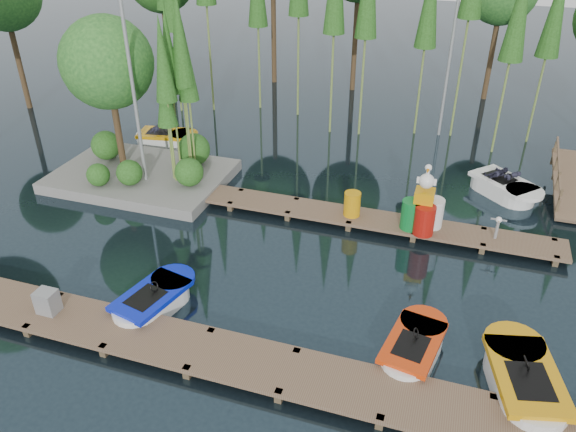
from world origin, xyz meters
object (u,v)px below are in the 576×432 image
(island, at_px, (127,94))
(utility_cabinet, at_px, (47,301))
(drum_cluster, at_px, (423,211))
(boat_yellow_far, at_px, (165,138))
(yellow_barrel, at_px, (352,204))
(boat_red, at_px, (413,348))
(boat_blue, at_px, (154,301))

(island, height_order, utility_cabinet, island)
(utility_cabinet, xyz_separation_m, drum_cluster, (8.32, 6.84, 0.33))
(boat_yellow_far, bearing_deg, island, -69.67)
(boat_yellow_far, bearing_deg, yellow_barrel, -13.32)
(boat_red, relative_size, drum_cluster, 1.22)
(boat_yellow_far, bearing_deg, utility_cabinet, -65.76)
(island, xyz_separation_m, boat_yellow_far, (-0.55, 3.02, -2.90))
(boat_yellow_far, distance_m, drum_cluster, 11.77)
(boat_blue, distance_m, boat_red, 6.56)
(boat_blue, relative_size, drum_cluster, 1.27)
(boat_blue, height_order, boat_red, boat_blue)
(boat_blue, bearing_deg, utility_cabinet, -138.46)
(boat_yellow_far, xyz_separation_m, drum_cluster, (11.07, -3.97, 0.65))
(island, distance_m, boat_yellow_far, 4.22)
(island, distance_m, drum_cluster, 10.80)
(island, bearing_deg, boat_blue, -56.13)
(island, bearing_deg, yellow_barrel, -5.45)
(island, xyz_separation_m, drum_cluster, (10.52, -0.95, -2.25))
(island, xyz_separation_m, yellow_barrel, (8.29, -0.79, -2.48))
(island, height_order, boat_blue, island)
(boat_blue, relative_size, boat_yellow_far, 0.98)
(boat_yellow_far, relative_size, drum_cluster, 1.30)
(boat_red, distance_m, utility_cabinet, 8.92)
(boat_blue, xyz_separation_m, yellow_barrel, (3.88, 5.79, 0.45))
(boat_yellow_far, xyz_separation_m, utility_cabinet, (2.75, -10.81, 0.33))
(boat_red, distance_m, boat_yellow_far, 14.75)
(boat_yellow_far, xyz_separation_m, yellow_barrel, (8.84, -3.81, 0.42))
(boat_blue, relative_size, yellow_barrel, 3.44)
(yellow_barrel, distance_m, drum_cluster, 2.24)
(drum_cluster, bearing_deg, utility_cabinet, -140.57)
(island, xyz_separation_m, utility_cabinet, (2.20, -7.79, -2.58))
(island, bearing_deg, utility_cabinet, -74.26)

